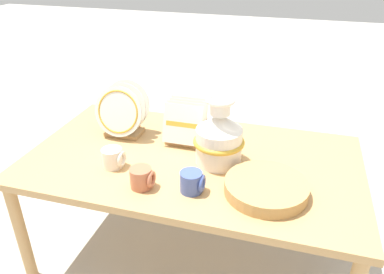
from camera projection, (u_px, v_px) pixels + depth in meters
ground_plane at (192, 251)px, 2.06m from camera, size 14.00×14.00×0.00m
display_table at (192, 167)px, 1.80m from camera, size 1.56×0.88×0.60m
ceramic_vase at (219, 137)px, 1.68m from camera, size 0.23×0.23×0.32m
dish_rack_round_plates at (122, 114)px, 1.92m from camera, size 0.26×0.18×0.27m
dish_rack_square_plates at (186, 127)px, 1.87m from camera, size 0.20×0.16×0.22m
wicker_charger_stack at (266, 188)px, 1.51m from camera, size 0.34×0.34×0.05m
mug_cobalt_glaze at (192, 182)px, 1.52m from camera, size 0.10×0.09×0.09m
mug_terracotta_glaze at (142, 178)px, 1.54m from camera, size 0.10×0.09×0.09m
mug_cream_glaze at (113, 158)px, 1.68m from camera, size 0.10×0.09×0.09m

